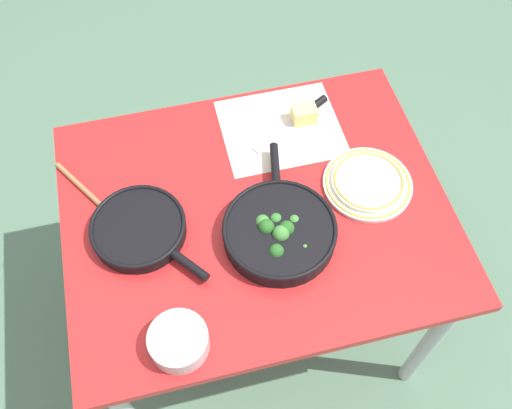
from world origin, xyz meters
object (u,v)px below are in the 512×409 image
skillet_eggs (139,229)px  grater_knife (301,116)px  dinner_plate_stack (368,183)px  prep_bowl_steel (179,341)px  cheese_block (304,114)px  wooden_spoon (104,208)px  skillet_broccoli (279,231)px

skillet_eggs → grater_knife: bearing=80.0°
dinner_plate_stack → prep_bowl_steel: bearing=29.2°
cheese_block → wooden_spoon: bearing=16.0°
skillet_broccoli → dinner_plate_stack: 0.30m
wooden_spoon → dinner_plate_stack: dinner_plate_stack is taller
prep_bowl_steel → dinner_plate_stack: bearing=-150.8°
skillet_eggs → prep_bowl_steel: size_ratio=2.24×
skillet_eggs → dinner_plate_stack: bearing=51.7°
skillet_broccoli → grater_knife: size_ratio=1.59×
prep_bowl_steel → grater_knife: bearing=-127.9°
skillet_eggs → cheese_block: bearing=79.0°
skillet_eggs → grater_knife: size_ratio=1.19×
dinner_plate_stack → prep_bowl_steel: prep_bowl_steel is taller
grater_knife → cheese_block: cheese_block is taller
skillet_broccoli → wooden_spoon: skillet_broccoli is taller
cheese_block → prep_bowl_steel: (0.48, 0.60, 0.00)m
cheese_block → prep_bowl_steel: 0.77m
wooden_spoon → grater_knife: bearing=74.3°
skillet_eggs → cheese_block: 0.60m
grater_knife → dinner_plate_stack: dinner_plate_stack is taller
prep_bowl_steel → skillet_broccoli: bearing=-142.9°
wooden_spoon → grater_knife: 0.64m
cheese_block → prep_bowl_steel: size_ratio=0.51×
skillet_broccoli → wooden_spoon: 0.48m
skillet_broccoli → dinner_plate_stack: size_ratio=1.70×
cheese_block → skillet_eggs: bearing=27.3°
skillet_eggs → grater_knife: skillet_eggs is taller
wooden_spoon → dinner_plate_stack: (-0.72, 0.10, 0.00)m
cheese_block → dinner_plate_stack: 0.29m
dinner_plate_stack → skillet_broccoli: bearing=19.1°
wooden_spoon → grater_knife: (-0.61, -0.19, 0.00)m
cheese_block → dinner_plate_stack: size_ratio=0.29×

